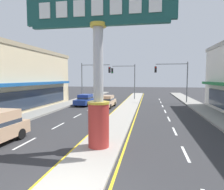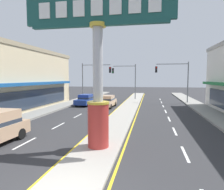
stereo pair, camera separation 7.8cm
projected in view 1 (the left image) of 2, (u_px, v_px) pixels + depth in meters
The scene contains 10 objects.
median_strip at pixel (126, 110), 23.89m from camera, with size 2.34×52.00×0.14m, color #A39E93.
sidewalk_left at pixel (48, 110), 23.55m from camera, with size 2.45×60.00×0.18m, color gray.
sidewalk_right at pixel (213, 115), 20.31m from camera, with size 2.45×60.00×0.18m, color gray.
lane_markings at pixel (125, 112), 22.57m from camera, with size 9.08×52.00×0.01m.
district_sign at pixel (98, 62), 10.43m from camera, with size 7.81×1.17×8.09m.
traffic_light_left_side at pixel (92, 75), 32.38m from camera, with size 4.86×0.46×6.20m.
traffic_light_right_side at pixel (175, 75), 30.02m from camera, with size 4.86×0.46×6.20m.
traffic_light_median_far at pixel (126, 76), 35.35m from camera, with size 4.20×0.46×6.20m.
sedan_near_right_lane at pixel (85, 100), 28.03m from camera, with size 2.01×4.39×1.53m.
sedan_near_left_lane at pixel (106, 101), 26.21m from camera, with size 1.97×4.37×1.53m.
Camera 1 is at (2.61, -5.58, 3.81)m, focal length 32.31 mm.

